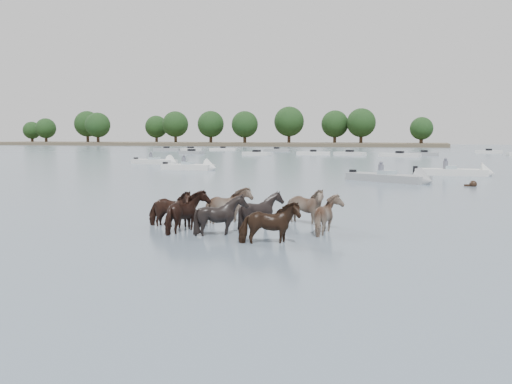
% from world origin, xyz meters
% --- Properties ---
extents(ground, '(400.00, 400.00, 0.00)m').
position_xyz_m(ground, '(0.00, 0.00, 0.00)').
color(ground, '#4A5B6B').
rests_on(ground, ground).
extents(shoreline, '(160.00, 30.00, 1.00)m').
position_xyz_m(shoreline, '(-70.00, 150.00, 0.50)').
color(shoreline, '#4C4233').
rests_on(shoreline, ground).
extents(pony_herd, '(6.74, 4.90, 1.46)m').
position_xyz_m(pony_herd, '(-0.43, -0.24, 0.49)').
color(pony_herd, black).
rests_on(pony_herd, ground).
extents(swimming_pony, '(0.72, 0.44, 0.44)m').
position_xyz_m(swimming_pony, '(7.42, 17.89, 0.10)').
color(swimming_pony, black).
rests_on(swimming_pony, ground).
extents(motorboat_a, '(5.13, 1.70, 1.92)m').
position_xyz_m(motorboat_a, '(-14.53, 27.30, 0.23)').
color(motorboat_a, silver).
rests_on(motorboat_a, ground).
extents(motorboat_b, '(6.00, 4.43, 1.92)m').
position_xyz_m(motorboat_b, '(3.09, 19.46, 0.22)').
color(motorboat_b, gray).
rests_on(motorboat_b, ground).
extents(motorboat_c, '(5.79, 1.64, 1.92)m').
position_xyz_m(motorboat_c, '(7.32, 27.21, 0.23)').
color(motorboat_c, silver).
rests_on(motorboat_c, ground).
extents(motorboat_f, '(5.76, 2.63, 1.92)m').
position_xyz_m(motorboat_f, '(-22.27, 35.26, 0.23)').
color(motorboat_f, silver).
rests_on(motorboat_f, ground).
extents(distant_flotilla, '(102.13, 28.54, 0.93)m').
position_xyz_m(distant_flotilla, '(0.51, 76.28, 0.26)').
color(distant_flotilla, gray).
rests_on(distant_flotilla, ground).
extents(treeline, '(147.94, 22.62, 12.38)m').
position_xyz_m(treeline, '(-67.78, 149.49, 6.84)').
color(treeline, '#382619').
rests_on(treeline, ground).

